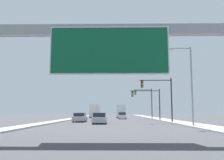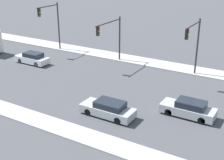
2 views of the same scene
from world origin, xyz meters
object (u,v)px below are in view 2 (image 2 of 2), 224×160
at_px(car_mid_right, 32,58).
at_px(traffic_light_mid_block, 112,33).
at_px(car_mid_left, 189,109).
at_px(car_near_right, 108,109).
at_px(traffic_light_far_intersection, 52,20).
at_px(traffic_light_near_intersection, 194,40).

height_order(car_mid_right, traffic_light_mid_block, traffic_light_mid_block).
bearing_deg(car_mid_left, car_mid_right, 80.72).
xyz_separation_m(car_near_right, traffic_light_mid_block, (11.88, 6.72, 3.30)).
distance_m(car_mid_right, traffic_light_mid_block, 10.62).
distance_m(car_mid_right, traffic_light_far_intersection, 6.83).
relative_size(traffic_light_near_intersection, traffic_light_mid_block, 1.13).
bearing_deg(car_mid_left, traffic_light_far_intersection, 68.18).
bearing_deg(traffic_light_mid_block, car_mid_right, 118.93).
height_order(car_near_right, traffic_light_far_intersection, traffic_light_far_intersection).
xyz_separation_m(car_mid_left, traffic_light_mid_block, (8.38, 12.58, 3.29)).
bearing_deg(car_near_right, traffic_light_far_intersection, 53.13).
xyz_separation_m(traffic_light_near_intersection, traffic_light_mid_block, (-0.40, 10.00, -0.40)).
height_order(car_near_right, traffic_light_mid_block, traffic_light_mid_block).
height_order(car_mid_left, car_mid_right, car_mid_left).
xyz_separation_m(traffic_light_mid_block, traffic_light_far_intersection, (0.66, 10.00, 0.54)).
bearing_deg(traffic_light_near_intersection, traffic_light_far_intersection, 89.27).
distance_m(traffic_light_mid_block, traffic_light_far_intersection, 10.04).
distance_m(traffic_light_near_intersection, traffic_light_mid_block, 10.02).
bearing_deg(car_near_right, traffic_light_near_intersection, -14.95).
height_order(car_near_right, car_mid_right, car_mid_right).
relative_size(car_near_right, traffic_light_far_intersection, 0.70).
xyz_separation_m(car_mid_right, traffic_light_near_intersection, (5.28, -18.83, 3.69)).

